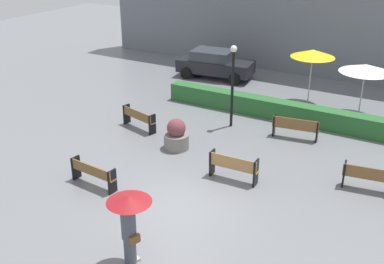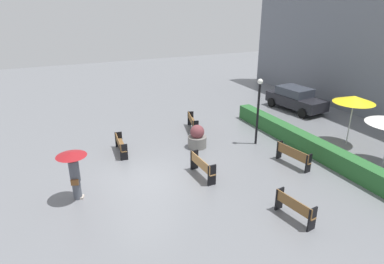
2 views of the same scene
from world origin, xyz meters
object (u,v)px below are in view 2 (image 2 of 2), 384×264
object	(u,v)px
bench_far_left	(192,121)
parked_car	(296,99)
bench_mid_center	(202,166)
bench_back_row	(293,155)
planter_pot	(197,138)
bench_near_left	(120,144)
patio_umbrella_yellow	(354,99)
lamp_post	(258,104)
pedestrian_with_umbrella	(73,167)
bench_far_right	(294,207)

from	to	relation	value
bench_far_left	parked_car	xyz separation A→B (m)	(-0.57, 8.13, 0.29)
bench_far_left	bench_mid_center	xyz separation A→B (m)	(5.36, -1.98, 0.03)
bench_back_row	planter_pot	xyz separation A→B (m)	(-3.71, -3.15, -0.01)
bench_near_left	patio_umbrella_yellow	world-z (taller)	patio_umbrella_yellow
planter_pot	patio_umbrella_yellow	distance (m)	8.25
parked_car	lamp_post	bearing A→B (deg)	-56.79
patio_umbrella_yellow	parked_car	distance (m)	6.30
pedestrian_with_umbrella	lamp_post	world-z (taller)	lamp_post
bench_far_left	planter_pot	size ratio (longest dim) A/B	1.50
bench_back_row	bench_mid_center	bearing A→B (deg)	-99.65
bench_far_right	planter_pot	xyz separation A→B (m)	(-7.04, -0.43, 0.01)
bench_back_row	bench_far_right	world-z (taller)	bench_back_row
pedestrian_with_umbrella	parked_car	xyz separation A→B (m)	(-5.51, 15.26, -0.58)
bench_back_row	bench_far_right	xyz separation A→B (m)	(3.33, -2.72, -0.02)
bench_mid_center	bench_far_right	bearing A→B (deg)	21.47
bench_mid_center	planter_pot	distance (m)	3.19
bench_mid_center	planter_pot	bearing A→B (deg)	158.44
bench_far_left	bench_back_row	xyz separation A→B (m)	(6.09, 2.34, 0.01)
bench_far_right	bench_back_row	bearing A→B (deg)	140.77
lamp_post	pedestrian_with_umbrella	bearing A→B (deg)	-79.99
bench_far_right	bench_near_left	bearing A→B (deg)	-151.81
bench_far_right	parked_car	distance (m)	13.13
bench_far_right	parked_car	bearing A→B (deg)	139.60
bench_far_left	bench_back_row	distance (m)	6.53
bench_near_left	lamp_post	xyz separation A→B (m)	(1.79, 6.88, 1.70)
bench_far_right	lamp_post	distance (m)	6.89
planter_pot	lamp_post	size ratio (longest dim) A/B	0.35
bench_mid_center	bench_back_row	size ratio (longest dim) A/B	0.92
bench_near_left	patio_umbrella_yellow	distance (m)	12.08
planter_pot	patio_umbrella_yellow	world-z (taller)	patio_umbrella_yellow
patio_umbrella_yellow	pedestrian_with_umbrella	bearing A→B (deg)	-91.61
lamp_post	patio_umbrella_yellow	distance (m)	4.87
patio_umbrella_yellow	lamp_post	bearing A→B (deg)	-114.85
bench_back_row	parked_car	size ratio (longest dim) A/B	0.43
bench_far_left	lamp_post	xyz separation A→B (m)	(3.28, 2.25, 1.67)
planter_pot	bench_far_right	bearing A→B (deg)	3.46
bench_mid_center	bench_back_row	bearing A→B (deg)	80.35
bench_back_row	pedestrian_with_umbrella	bearing A→B (deg)	-96.97
bench_far_right	patio_umbrella_yellow	size ratio (longest dim) A/B	0.61
patio_umbrella_yellow	bench_back_row	bearing A→B (deg)	-79.86
bench_far_right	pedestrian_with_umbrella	distance (m)	8.16
bench_mid_center	bench_back_row	world-z (taller)	bench_mid_center
bench_far_left	parked_car	distance (m)	8.16
bench_mid_center	bench_back_row	xyz separation A→B (m)	(0.73, 4.32, -0.02)
bench_mid_center	parked_car	size ratio (longest dim) A/B	0.40
bench_near_left	lamp_post	world-z (taller)	lamp_post
bench_far_left	bench_mid_center	distance (m)	5.71
parked_car	patio_umbrella_yellow	bearing A→B (deg)	-14.03
bench_far_left	pedestrian_with_umbrella	world-z (taller)	pedestrian_with_umbrella
bench_back_row	patio_umbrella_yellow	distance (m)	4.79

